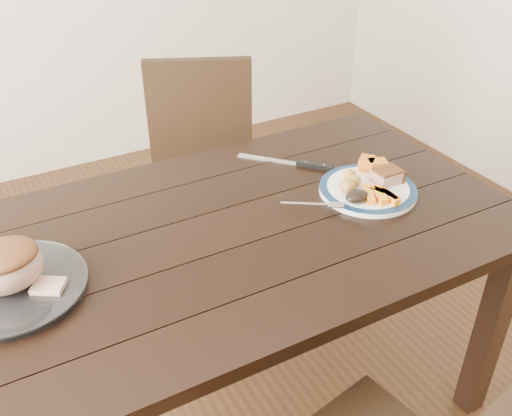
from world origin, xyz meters
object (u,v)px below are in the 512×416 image
chair_far (202,167)px  fork (317,205)px  dinner_plate (368,190)px  dining_table (227,255)px  pork_slice (387,177)px  serving_platter (12,289)px  roast_joint (5,268)px  carving_knife (303,164)px

chair_far → fork: (0.01, -0.78, 0.25)m
dinner_plate → dining_table: bearing=175.2°
dining_table → pork_slice: (0.51, -0.04, 0.13)m
chair_far → dinner_plate: (0.20, -0.77, 0.23)m
serving_platter → pork_slice: pork_slice is taller
dining_table → roast_joint: size_ratio=9.56×
serving_platter → fork: 0.81m
serving_platter → carving_knife: bearing=11.5°
roast_joint → chair_far: bearing=42.1°
dinner_plate → roast_joint: (-1.00, 0.05, 0.06)m
dinner_plate → carving_knife: (-0.08, 0.23, -0.00)m
fork → pork_slice: bearing=34.4°
dining_table → serving_platter: size_ratio=4.77×
chair_far → dinner_plate: 0.83m
dining_table → dinner_plate: size_ratio=5.58×
fork → carving_knife: 0.27m
chair_far → roast_joint: chair_far is taller
dining_table → chair_far: chair_far is taller
dining_table → chair_far: 0.78m
carving_knife → serving_platter: bearing=-120.2°
chair_far → serving_platter: bearing=66.2°
chair_far → carving_knife: (0.12, -0.53, 0.23)m
dinner_plate → fork: (-0.19, -0.01, 0.01)m
chair_far → dinner_plate: size_ratio=3.23×
fork → roast_joint: size_ratio=0.94×
dining_table → pork_slice: size_ratio=19.81×
serving_platter → pork_slice: bearing=-2.8°
dining_table → carving_knife: 0.43m
dining_table → serving_platter: serving_platter is taller
chair_far → carving_knife: bearing=127.3°
dining_table → fork: fork is taller
dinner_plate → roast_joint: bearing=177.3°
dining_table → fork: (0.26, -0.05, 0.11)m
serving_platter → roast_joint: bearing=90.0°
dinner_plate → roast_joint: roast_joint is taller
serving_platter → roast_joint: size_ratio=2.00×
chair_far → carving_knife: 0.60m
serving_platter → roast_joint: 0.06m
serving_platter → dinner_plate: bearing=-2.7°
pork_slice → carving_knife: 0.28m
roast_joint → carving_knife: size_ratio=0.66×
dinner_plate → serving_platter: (-1.00, 0.05, 0.00)m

